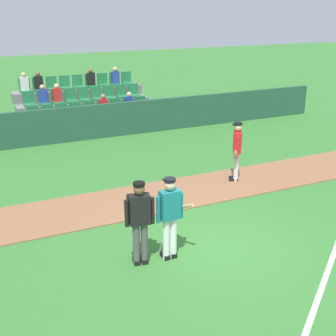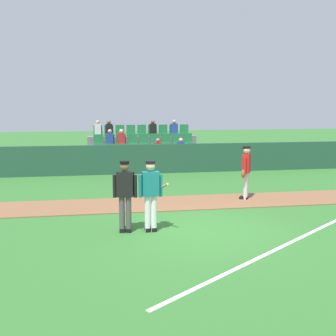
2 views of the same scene
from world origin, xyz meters
name	(u,v)px [view 2 (image 2 of 2)]	position (x,y,z in m)	size (l,w,h in m)	color
ground_plane	(197,230)	(0.00, 0.00, 0.00)	(80.00, 80.00, 0.00)	#33702D
infield_dirt_path	(175,203)	(0.00, 2.97, 0.01)	(28.00, 2.02, 0.03)	brown
foul_line_chalk	(318,229)	(3.00, -0.50, 0.01)	(12.00, 0.10, 0.01)	white
dugout_fence	(149,159)	(0.00, 9.10, 0.66)	(20.00, 0.16, 1.31)	#234C38
stadium_bleachers	(144,155)	(-0.01, 10.98, 0.63)	(5.55, 2.95, 2.30)	slate
batter_teal_jersey	(151,193)	(-1.15, 0.06, 0.97)	(0.70, 0.77, 1.76)	white
umpire_home_plate	(125,192)	(-1.77, 0.12, 1.00)	(0.58, 0.35, 1.76)	#4C4C4C
runner_red_jersey	(246,171)	(2.39, 3.11, 0.96)	(0.47, 0.59, 1.76)	silver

